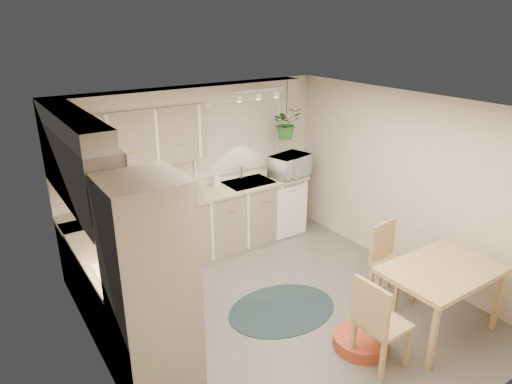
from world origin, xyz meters
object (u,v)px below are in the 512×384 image
dining_table (438,300)px  pet_bed (361,341)px  braided_rug (282,309)px  chair_back (395,264)px  chair_left (383,321)px  microwave (290,163)px

dining_table → pet_bed: size_ratio=2.15×
braided_rug → chair_back: bearing=-23.3°
chair_left → chair_back: bearing=124.0°
dining_table → chair_left: (-0.88, -0.01, 0.09)m
microwave → braided_rug: bearing=-142.3°
chair_back → braided_rug: bearing=-28.3°
dining_table → pet_bed: 0.97m
pet_bed → microwave: (1.07, 2.66, 1.08)m
chair_left → pet_bed: bearing=176.5°
chair_back → pet_bed: bearing=19.1°
pet_bed → microwave: 3.07m
braided_rug → dining_table: bearing=-46.1°
chair_back → microwave: bearing=-97.8°
braided_rug → microwave: (1.38, 1.69, 1.14)m
chair_back → pet_bed: (-0.96, -0.43, -0.41)m
braided_rug → microwave: 2.46m
pet_bed → chair_left: bearing=-92.3°
pet_bed → braided_rug: bearing=107.2°
braided_rug → pet_bed: bearing=-72.8°
dining_table → chair_left: chair_left is taller
chair_left → braided_rug: 1.36m
chair_left → pet_bed: 0.49m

